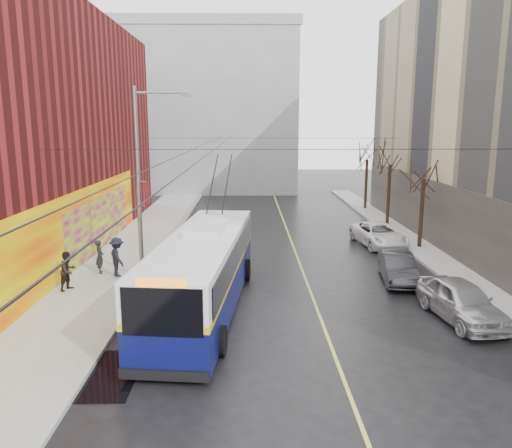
{
  "coord_description": "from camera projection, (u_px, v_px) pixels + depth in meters",
  "views": [
    {
      "loc": [
        -1.3,
        -12.85,
        7.31
      ],
      "look_at": [
        -0.89,
        10.3,
        2.69
      ],
      "focal_mm": 35.0,
      "sensor_mm": 36.0,
      "label": 1
    }
  ],
  "objects": [
    {
      "name": "parked_car_c",
      "position": [
        379.0,
        235.0,
        30.56
      ],
      "size": [
        2.99,
        5.25,
        1.38
      ],
      "primitive_type": "imported",
      "rotation": [
        0.0,
        0.0,
        0.15
      ],
      "color": "white",
      "rests_on": "ground"
    },
    {
      "name": "sidewalk_left",
      "position": [
        118.0,
        268.0,
        25.66
      ],
      "size": [
        4.0,
        60.0,
        0.15
      ],
      "primitive_type": "cube",
      "color": "gray",
      "rests_on": "ground"
    },
    {
      "name": "parked_car_b",
      "position": [
        398.0,
        268.0,
        23.52
      ],
      "size": [
        1.88,
        4.16,
        1.32
      ],
      "primitive_type": "imported",
      "rotation": [
        0.0,
        0.0,
        -0.12
      ],
      "color": "#27272A",
      "rests_on": "ground"
    },
    {
      "name": "tree_mid",
      "position": [
        391.0,
        154.0,
        35.73
      ],
      "size": [
        3.2,
        3.2,
        6.68
      ],
      "color": "black",
      "rests_on": "ground"
    },
    {
      "name": "catenary_wires",
      "position": [
        224.0,
        144.0,
        27.26
      ],
      "size": [
        18.0,
        60.0,
        0.22
      ],
      "color": "black"
    },
    {
      "name": "puddle",
      "position": [
        102.0,
        375.0,
        14.84
      ],
      "size": [
        2.17,
        3.21,
        0.01
      ],
      "primitive_type": "cube",
      "color": "black",
      "rests_on": "ground"
    },
    {
      "name": "tree_near",
      "position": [
        425.0,
        166.0,
        28.92
      ],
      "size": [
        3.2,
        3.2,
        6.4
      ],
      "color": "black",
      "rests_on": "ground"
    },
    {
      "name": "lane_line",
      "position": [
        298.0,
        258.0,
        27.8
      ],
      "size": [
        0.12,
        50.0,
        0.01
      ],
      "primitive_type": "cube",
      "color": "#BFB74C",
      "rests_on": "ground"
    },
    {
      "name": "tree_far",
      "position": [
        367.0,
        150.0,
        42.61
      ],
      "size": [
        3.2,
        3.2,
        6.57
      ],
      "color": "black",
      "rests_on": "ground"
    },
    {
      "name": "streetlight_pole",
      "position": [
        142.0,
        179.0,
        22.8
      ],
      "size": [
        2.65,
        0.6,
        9.0
      ],
      "color": "slate",
      "rests_on": "ground"
    },
    {
      "name": "pedestrian_a",
      "position": [
        100.0,
        257.0,
        24.34
      ],
      "size": [
        0.58,
        0.7,
        1.66
      ],
      "primitive_type": "imported",
      "rotation": [
        0.0,
        0.0,
        1.92
      ],
      "color": "black",
      "rests_on": "sidewalk_left"
    },
    {
      "name": "pedestrian_c",
      "position": [
        117.0,
        257.0,
        23.81
      ],
      "size": [
        1.26,
        1.41,
        1.9
      ],
      "primitive_type": "imported",
      "rotation": [
        0.0,
        0.0,
        2.14
      ],
      "color": "black",
      "rests_on": "sidewalk_left"
    },
    {
      "name": "following_car",
      "position": [
        211.0,
        225.0,
        33.49
      ],
      "size": [
        1.94,
        4.24,
        1.41
      ],
      "primitive_type": "imported",
      "rotation": [
        0.0,
        0.0,
        -0.07
      ],
      "color": "#9F9FA4",
      "rests_on": "ground"
    },
    {
      "name": "pedestrian_b",
      "position": [
        68.0,
        271.0,
        21.86
      ],
      "size": [
        0.95,
        1.04,
        1.74
      ],
      "primitive_type": "imported",
      "rotation": [
        0.0,
        0.0,
        1.15
      ],
      "color": "black",
      "rests_on": "sidewalk_left"
    },
    {
      "name": "sidewalk_right",
      "position": [
        445.0,
        266.0,
        25.95
      ],
      "size": [
        2.0,
        60.0,
        0.15
      ],
      "primitive_type": "cube",
      "color": "gray",
      "rests_on": "ground"
    },
    {
      "name": "pigeons_flying",
      "position": [
        241.0,
        118.0,
        21.65
      ],
      "size": [
        2.42,
        1.2,
        2.27
      ],
      "color": "slate"
    },
    {
      "name": "building_far",
      "position": [
        205.0,
        109.0,
        56.29
      ],
      "size": [
        20.5,
        12.1,
        18.0
      ],
      "color": "gray",
      "rests_on": "ground"
    },
    {
      "name": "ground",
      "position": [
        294.0,
        389.0,
        14.05
      ],
      "size": [
        140.0,
        140.0,
        0.0
      ],
      "primitive_type": "plane",
      "color": "black",
      "rests_on": "ground"
    },
    {
      "name": "trolleybus",
      "position": [
        203.0,
        270.0,
        19.79
      ],
      "size": [
        3.87,
        12.52,
        5.86
      ],
      "rotation": [
        0.0,
        0.0,
        -0.1
      ],
      "color": "#080C41",
      "rests_on": "ground"
    },
    {
      "name": "parked_car_a",
      "position": [
        461.0,
        301.0,
        18.84
      ],
      "size": [
        2.36,
        4.72,
        1.54
      ],
      "primitive_type": "imported",
      "rotation": [
        0.0,
        0.0,
        0.12
      ],
      "color": "silver",
      "rests_on": "ground"
    }
  ]
}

